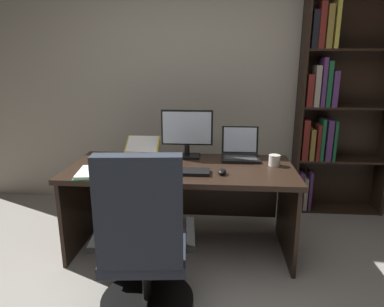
% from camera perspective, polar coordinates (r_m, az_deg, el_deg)
% --- Properties ---
extents(wall_back, '(5.36, 0.12, 2.75)m').
position_cam_1_polar(wall_back, '(3.71, 2.22, 12.66)').
color(wall_back, '#A89E8E').
rests_on(wall_back, ground).
extents(desk, '(1.79, 0.80, 0.72)m').
position_cam_1_polar(desk, '(2.87, -1.65, -5.27)').
color(desk, black).
rests_on(desk, ground).
extents(bookshelf, '(0.90, 0.27, 2.18)m').
position_cam_1_polar(bookshelf, '(3.71, 22.35, 7.31)').
color(bookshelf, black).
rests_on(bookshelf, ground).
extents(office_chair, '(0.64, 0.60, 1.07)m').
position_cam_1_polar(office_chair, '(2.13, -8.08, -15.59)').
color(office_chair, black).
rests_on(office_chair, ground).
extents(monitor, '(0.44, 0.16, 0.41)m').
position_cam_1_polar(monitor, '(2.94, -0.84, 3.25)').
color(monitor, black).
rests_on(monitor, desk).
extents(laptop, '(0.32, 0.30, 0.26)m').
position_cam_1_polar(laptop, '(2.97, 8.04, 0.26)').
color(laptop, black).
rests_on(laptop, desk).
extents(keyboard, '(0.42, 0.15, 0.02)m').
position_cam_1_polar(keyboard, '(2.56, -1.74, -3.03)').
color(keyboard, black).
rests_on(keyboard, desk).
extents(computer_mouse, '(0.06, 0.10, 0.04)m').
position_cam_1_polar(computer_mouse, '(2.55, 4.99, -3.01)').
color(computer_mouse, black).
rests_on(computer_mouse, desk).
extents(reading_stand_with_book, '(0.30, 0.25, 0.15)m').
position_cam_1_polar(reading_stand_with_book, '(3.08, -8.28, 1.16)').
color(reading_stand_with_book, black).
rests_on(reading_stand_with_book, desk).
extents(open_binder, '(0.50, 0.37, 0.02)m').
position_cam_1_polar(open_binder, '(2.63, -13.71, -3.00)').
color(open_binder, green).
rests_on(open_binder, desk).
extents(notepad, '(0.17, 0.23, 0.01)m').
position_cam_1_polar(notepad, '(2.84, -7.10, -1.49)').
color(notepad, white).
rests_on(notepad, desk).
extents(pen, '(0.14, 0.01, 0.01)m').
position_cam_1_polar(pen, '(2.83, -6.70, -1.33)').
color(pen, black).
rests_on(pen, notepad).
extents(coffee_mug, '(0.09, 0.09, 0.09)m').
position_cam_1_polar(coffee_mug, '(2.81, 13.55, -1.10)').
color(coffee_mug, silver).
rests_on(coffee_mug, desk).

